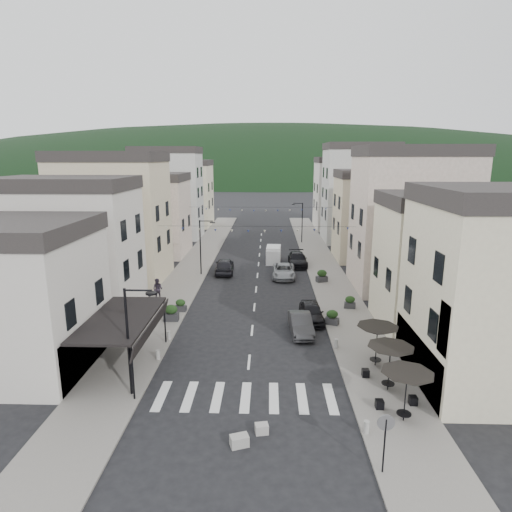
% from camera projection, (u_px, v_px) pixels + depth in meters
% --- Properties ---
extents(ground, '(700.00, 700.00, 0.00)m').
position_uv_depth(ground, '(243.00, 420.00, 20.77)').
color(ground, black).
rests_on(ground, ground).
extents(sidewalk_left, '(4.00, 76.00, 0.12)m').
position_uv_depth(sidewalk_left, '(197.00, 261.00, 52.13)').
color(sidewalk_left, slate).
rests_on(sidewalk_left, ground).
extents(sidewalk_right, '(4.00, 76.00, 0.12)m').
position_uv_depth(sidewalk_right, '(321.00, 262.00, 51.70)').
color(sidewalk_right, slate).
rests_on(sidewalk_right, ground).
extents(hill_backdrop, '(640.00, 360.00, 70.00)m').
position_uv_depth(hill_backdrop, '(267.00, 175.00, 312.89)').
color(hill_backdrop, black).
rests_on(hill_backdrop, ground).
extents(boutique_awning, '(3.77, 7.50, 3.28)m').
position_uv_depth(boutique_awning, '(125.00, 320.00, 25.14)').
color(boutique_awning, black).
rests_on(boutique_awning, ground).
extents(buildings_row_left, '(10.20, 54.16, 14.00)m').
position_uv_depth(buildings_row_left, '(150.00, 206.00, 56.57)').
color(buildings_row_left, beige).
rests_on(buildings_row_left, ground).
extents(buildings_row_right, '(10.20, 54.16, 14.50)m').
position_uv_depth(buildings_row_right, '(373.00, 206.00, 54.56)').
color(buildings_row_right, beige).
rests_on(buildings_row_right, ground).
extents(cafe_terrace, '(2.50, 8.10, 2.53)m').
position_uv_depth(cafe_terrace, '(390.00, 352.00, 22.74)').
color(cafe_terrace, black).
rests_on(cafe_terrace, ground).
extents(streetlamp_left_near, '(1.70, 0.56, 6.00)m').
position_uv_depth(streetlamp_left_near, '(133.00, 331.00, 22.05)').
color(streetlamp_left_near, black).
rests_on(streetlamp_left_near, ground).
extents(streetlamp_left_far, '(1.70, 0.56, 6.00)m').
position_uv_depth(streetlamp_left_far, '(203.00, 241.00, 45.42)').
color(streetlamp_left_far, black).
rests_on(streetlamp_left_far, ground).
extents(streetlamp_right_far, '(1.70, 0.56, 6.00)m').
position_uv_depth(streetlamp_right_far, '(300.00, 218.00, 62.61)').
color(streetlamp_right_far, black).
rests_on(streetlamp_right_far, ground).
extents(traffic_sign, '(0.70, 0.07, 2.70)m').
position_uv_depth(traffic_sign, '(385.00, 432.00, 16.76)').
color(traffic_sign, black).
rests_on(traffic_sign, ground).
extents(bollards, '(11.66, 10.26, 0.60)m').
position_uv_depth(bollards, '(249.00, 360.00, 26.03)').
color(bollards, gray).
rests_on(bollards, ground).
extents(bunting_near, '(19.00, 0.28, 0.62)m').
position_uv_depth(bunting_near, '(256.00, 230.00, 40.92)').
color(bunting_near, black).
rests_on(bunting_near, ground).
extents(bunting_far, '(19.00, 0.28, 0.62)m').
position_uv_depth(bunting_far, '(260.00, 210.00, 56.49)').
color(bunting_far, black).
rests_on(bunting_far, ground).
extents(parked_car_a, '(1.83, 4.32, 1.46)m').
position_uv_depth(parked_car_a, '(311.00, 312.00, 33.15)').
color(parked_car_a, black).
rests_on(parked_car_a, ground).
extents(parked_car_b, '(1.75, 4.37, 1.41)m').
position_uv_depth(parked_car_b, '(301.00, 324.00, 30.82)').
color(parked_car_b, '#2F2F31').
rests_on(parked_car_b, ground).
extents(parked_car_c, '(2.42, 5.11, 1.41)m').
position_uv_depth(parked_car_c, '(284.00, 271.00, 45.20)').
color(parked_car_c, gray).
rests_on(parked_car_c, ground).
extents(parked_car_d, '(2.15, 5.19, 1.50)m').
position_uv_depth(parked_car_d, '(298.00, 259.00, 50.16)').
color(parked_car_d, black).
rests_on(parked_car_d, ground).
extents(parked_car_e, '(2.24, 5.04, 1.68)m').
position_uv_depth(parked_car_e, '(224.00, 266.00, 46.85)').
color(parked_car_e, black).
rests_on(parked_car_e, ground).
extents(delivery_van, '(1.87, 4.30, 2.03)m').
position_uv_depth(delivery_van, '(274.00, 254.00, 51.81)').
color(delivery_van, white).
rests_on(delivery_van, ground).
extents(pedestrian_a, '(0.73, 0.54, 1.84)m').
position_uv_depth(pedestrian_a, '(130.00, 326.00, 29.60)').
color(pedestrian_a, black).
rests_on(pedestrian_a, sidewalk_left).
extents(pedestrian_b, '(1.04, 0.88, 1.90)m').
position_uv_depth(pedestrian_b, '(158.00, 289.00, 37.75)').
color(pedestrian_b, '#28212C').
rests_on(pedestrian_b, sidewalk_left).
extents(concrete_block_a, '(0.92, 0.74, 0.50)m').
position_uv_depth(concrete_block_a, '(239.00, 441.00, 18.84)').
color(concrete_block_a, gray).
rests_on(concrete_block_a, ground).
extents(concrete_block_b, '(0.67, 0.55, 0.45)m').
position_uv_depth(concrete_block_b, '(262.00, 429.00, 19.72)').
color(concrete_block_b, '#9E9A95').
rests_on(concrete_block_b, ground).
extents(planter_la, '(1.16, 0.66, 1.28)m').
position_uv_depth(planter_la, '(171.00, 313.00, 32.91)').
color(planter_la, '#29292B').
rests_on(planter_la, sidewalk_left).
extents(planter_lb, '(0.96, 0.61, 1.02)m').
position_uv_depth(planter_lb, '(181.00, 305.00, 34.98)').
color(planter_lb, '#2B2B2E').
rests_on(planter_lb, sidewalk_left).
extents(planter_ra, '(1.14, 0.91, 1.12)m').
position_uv_depth(planter_ra, '(332.00, 317.00, 32.22)').
color(planter_ra, '#303033').
rests_on(planter_ra, sidewalk_right).
extents(planter_rb, '(1.01, 0.67, 1.04)m').
position_uv_depth(planter_rb, '(350.00, 302.00, 35.69)').
color(planter_rb, '#2D2D30').
rests_on(planter_rb, sidewalk_right).
extents(planter_rc, '(1.26, 0.96, 1.25)m').
position_uv_depth(planter_rc, '(322.00, 276.00, 43.23)').
color(planter_rc, '#2C2C2F').
rests_on(planter_rc, sidewalk_right).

